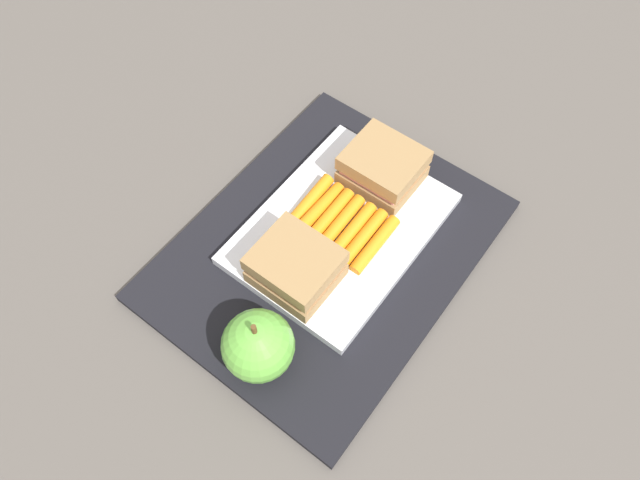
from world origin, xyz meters
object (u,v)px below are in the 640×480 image
sandwich_half_right (296,267)px  apple (258,345)px  food_tray (341,228)px  sandwich_half_left (383,167)px  carrot_sticks_bundle (341,223)px

sandwich_half_right → apple: (0.09, 0.02, 0.00)m
sandwich_half_right → food_tray: bearing=180.0°
sandwich_half_left → apple: apple is taller
food_tray → apple: (0.16, 0.02, 0.03)m
food_tray → sandwich_half_right: bearing=0.0°
carrot_sticks_bundle → sandwich_half_right: bearing=-0.2°
food_tray → apple: apple is taller
sandwich_half_left → apple: size_ratio=0.99×
food_tray → sandwich_half_right: size_ratio=2.88×
sandwich_half_right → carrot_sticks_bundle: size_ratio=0.78×
carrot_sticks_bundle → sandwich_half_left: bearing=-179.8°
food_tray → sandwich_half_left: size_ratio=2.88×
sandwich_half_left → carrot_sticks_bundle: (0.08, 0.00, -0.02)m
sandwich_half_left → sandwich_half_right: same height
food_tray → carrot_sticks_bundle: carrot_sticks_bundle is taller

